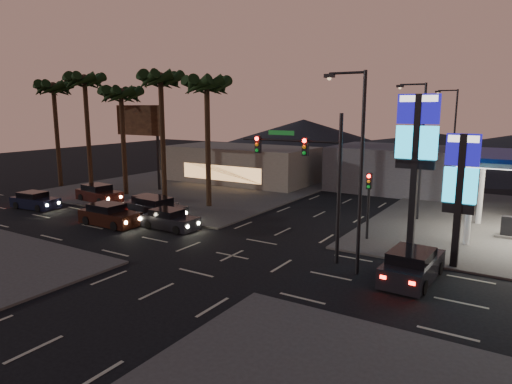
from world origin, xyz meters
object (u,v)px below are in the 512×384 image
Objects in this scene: pylon_sign_short at (461,180)px; car_lane_b_front at (151,205)px; car_lane_b_rear at (99,194)px; car_lane_a_front at (170,220)px; car_lane_b_mid at (157,209)px; traffic_signal_mast at (309,165)px; car_lane_a_mid at (109,215)px; pylon_sign_tall at (416,143)px; suv_station at (412,266)px; car_lane_a_rear at (35,201)px.

pylon_sign_short is 1.60× the size of car_lane_b_front.
car_lane_b_front is 0.90× the size of car_lane_b_rear.
car_lane_a_front is at bearing -16.97° from car_lane_b_rear.
pylon_sign_short is at bearing -1.87° from car_lane_b_front.
pylon_sign_short reaches higher than car_lane_a_front.
pylon_sign_short is 1.65× the size of car_lane_a_front.
car_lane_b_front is 0.88× the size of car_lane_b_mid.
car_lane_a_mid is at bearing -176.24° from traffic_signal_mast.
traffic_signal_mast is (-4.74, -3.51, -1.17)m from pylon_sign_tall.
car_lane_a_mid is at bearing -167.20° from pylon_sign_tall.
car_lane_b_mid reaches higher than car_lane_a_front.
traffic_signal_mast is 14.55m from car_lane_b_mid.
car_lane_a_mid is at bearing -87.78° from car_lane_b_front.
car_lane_a_mid is at bearing -34.64° from car_lane_b_rear.
traffic_signal_mast is 1.82× the size of car_lane_b_front.
pylon_sign_tall is at bearing -1.22° from car_lane_b_rear.
suv_station is (16.56, -0.97, 0.10)m from car_lane_a_front.
suv_station is (-1.45, -2.95, -3.92)m from pylon_sign_short.
car_lane_a_front is 3.37m from car_lane_b_mid.
car_lane_a_mid reaches higher than car_lane_a_rear.
suv_station reaches higher than car_lane_b_mid.
car_lane_a_rear is (-31.94, -3.08, -4.01)m from pylon_sign_short.
car_lane_a_front is 12.21m from car_lane_b_rear.
car_lane_b_mid is (-18.39, -1.24, -5.66)m from pylon_sign_tall.
car_lane_a_front is 0.89× the size of car_lane_a_mid.
car_lane_a_mid is 1.08× the size of car_lane_b_front.
car_lane_a_rear is at bearing -175.52° from car_lane_a_front.
traffic_signal_mast is 25.13m from car_lane_a_rear.
car_lane_a_front is at bearing 176.66° from suv_station.
car_lane_a_front is 0.87× the size of car_lane_b_rear.
car_lane_b_rear is at bearing 64.16° from car_lane_a_rear.
car_lane_a_front is at bearing -173.71° from pylon_sign_short.
car_lane_b_rear is (-29.69, 1.58, -3.94)m from pylon_sign_short.
car_lane_a_rear is at bearing -179.76° from suv_station.
pylon_sign_tall is at bearing 10.90° from car_lane_a_front.
car_lane_b_mid is (1.44, 3.26, 0.02)m from car_lane_a_mid.
car_lane_b_mid is (-13.65, 2.27, -4.50)m from traffic_signal_mast.
pylon_sign_short reaches higher than car_lane_b_front.
pylon_sign_tall is at bearing 158.20° from pylon_sign_short.
pylon_sign_short is at bearing 8.92° from car_lane_a_mid.
pylon_sign_tall is 6.02m from traffic_signal_mast.
pylon_sign_short is 5.12m from suv_station.
car_lane_b_rear is at bearing 168.30° from car_lane_b_mid.
car_lane_b_mid reaches higher than car_lane_b_rear.
suv_station is at bearing -9.94° from car_lane_b_front.
pylon_sign_short reaches higher than car_lane_a_rear.
car_lane_a_mid is (-15.09, -0.99, -4.51)m from traffic_signal_mast.
car_lane_a_mid is (-22.33, -3.50, -3.94)m from pylon_sign_short.
pylon_sign_short is 29.99m from car_lane_b_rear.
suv_station is at bearing 1.51° from car_lane_a_mid.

